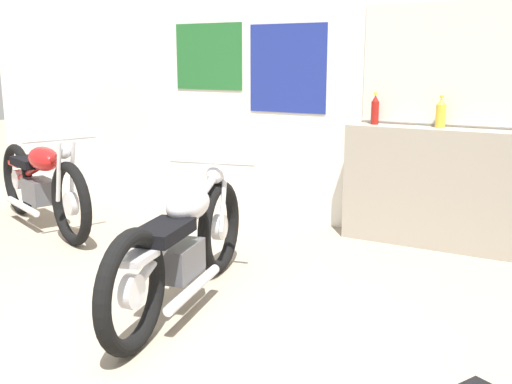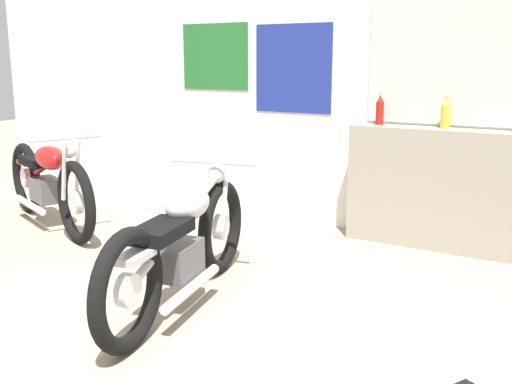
{
  "view_description": "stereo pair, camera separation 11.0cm",
  "coord_description": "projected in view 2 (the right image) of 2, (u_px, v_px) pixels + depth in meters",
  "views": [
    {
      "loc": [
        1.76,
        -1.74,
        1.57
      ],
      "look_at": [
        -0.19,
        1.68,
        0.7
      ],
      "focal_mm": 42.0,
      "sensor_mm": 36.0,
      "label": 1
    },
    {
      "loc": [
        1.86,
        -1.69,
        1.57
      ],
      "look_at": [
        -0.19,
        1.68,
        0.7
      ],
      "focal_mm": 42.0,
      "sensor_mm": 36.0,
      "label": 2
    }
  ],
  "objects": [
    {
      "name": "motorcycle_silver",
      "position": [
        182.0,
        243.0,
        3.84
      ],
      "size": [
        0.71,
        2.0,
        0.88
      ],
      "color": "black",
      "rests_on": "ground_plane"
    },
    {
      "name": "wall_back",
      "position": [
        383.0,
        79.0,
        5.28
      ],
      "size": [
        10.0,
        0.07,
        2.8
      ],
      "color": "silver",
      "rests_on": "ground_plane"
    },
    {
      "name": "bottle_left_center",
      "position": [
        446.0,
        114.0,
        4.92
      ],
      "size": [
        0.08,
        0.08,
        0.27
      ],
      "color": "gold",
      "rests_on": "sill_counter"
    },
    {
      "name": "sill_counter",
      "position": [
        452.0,
        191.0,
        4.97
      ],
      "size": [
        1.75,
        0.28,
        1.02
      ],
      "color": "gray",
      "rests_on": "ground_plane"
    },
    {
      "name": "motorcycle_red",
      "position": [
        48.0,
        182.0,
        5.69
      ],
      "size": [
        2.0,
        0.93,
        0.92
      ],
      "color": "black",
      "rests_on": "ground_plane"
    },
    {
      "name": "bottle_leftmost",
      "position": [
        380.0,
        110.0,
        5.19
      ],
      "size": [
        0.07,
        0.07,
        0.28
      ],
      "color": "maroon",
      "rests_on": "sill_counter"
    }
  ]
}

